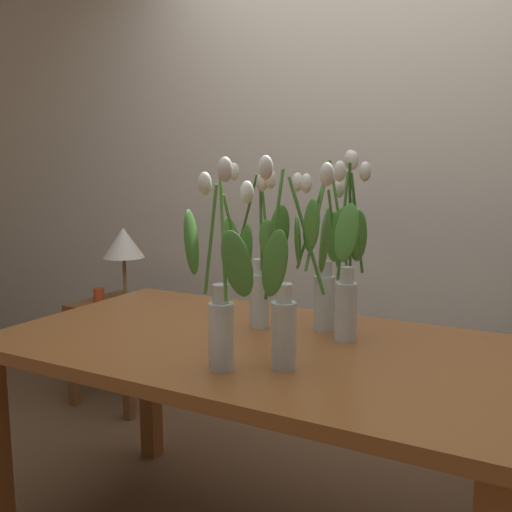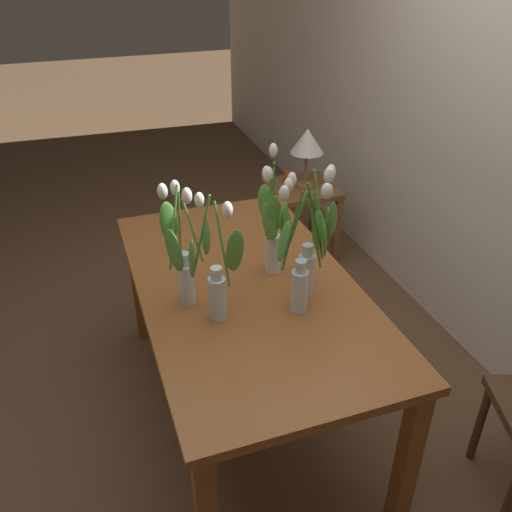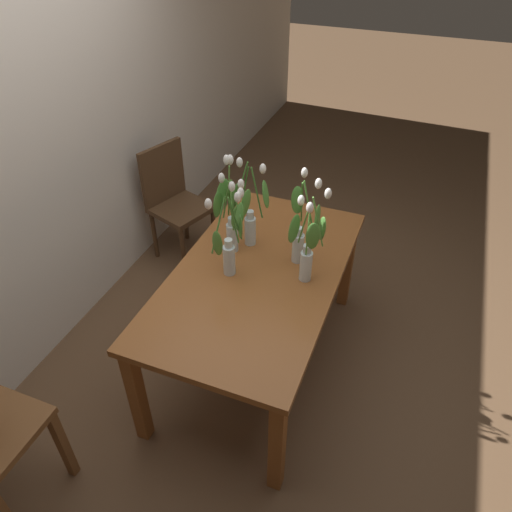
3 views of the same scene
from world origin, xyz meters
TOP-DOWN VIEW (x-y plane):
  - ground_plane at (0.00, 0.00)m, footprint 18.00×18.00m
  - room_wall_rear at (0.00, 1.35)m, footprint 9.00×0.10m
  - dining_table at (0.00, 0.00)m, footprint 1.60×0.90m
  - tulip_vase_0 at (0.13, 0.21)m, footprint 0.19×0.25m
  - tulip_vase_1 at (0.20, -0.19)m, footprint 0.16×0.19m
  - tulip_vase_2 at (0.24, 0.15)m, footprint 0.16×0.23m
  - tulip_vase_3 at (0.05, -0.27)m, footprint 0.21×0.21m
  - tulip_vase_4 at (-0.06, 0.13)m, footprint 0.27×0.14m
  - dining_chair at (0.85, 1.03)m, footprint 0.51×0.51m

SIDE VIEW (x-z plane):
  - ground_plane at x=0.00m, z-range 0.00..0.00m
  - dining_chair at x=0.85m, z-range 0.06..0.99m
  - dining_table at x=0.00m, z-range 0.28..1.02m
  - tulip_vase_1 at x=0.20m, z-range 0.65..1.21m
  - tulip_vase_4 at x=-0.06m, z-range 0.67..1.21m
  - tulip_vase_3 at x=0.05m, z-range 0.67..1.22m
  - tulip_vase_2 at x=0.24m, z-range 0.66..1.24m
  - tulip_vase_0 at x=0.13m, z-range 0.68..1.26m
  - room_wall_rear at x=0.00m, z-range 0.00..2.70m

